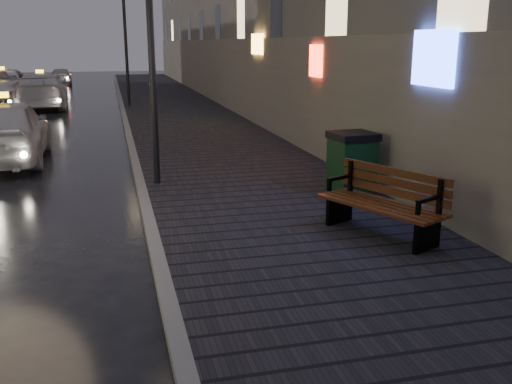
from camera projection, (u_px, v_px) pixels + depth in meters
ground at (31, 335)px, 6.12m from camera, size 120.00×120.00×0.00m
sidewalk at (175, 108)px, 26.72m from camera, size 4.60×58.00×0.15m
curb at (122, 109)px, 26.15m from camera, size 0.20×58.00×0.15m
lamp_near at (150, 20)px, 11.30m from camera, size 0.36×0.36×5.28m
lamp_far at (125, 33)px, 26.30m from camera, size 0.36×0.36×5.28m
bench at (384, 202)px, 8.75m from camera, size 1.49×2.14×1.04m
trash_bin at (352, 163)px, 11.11m from camera, size 0.88×0.88×1.22m
taxi_near at (5, 130)px, 14.80m from camera, size 2.08×4.97×1.68m
taxi_mid at (41, 91)px, 27.12m from camera, size 2.62×5.86×1.67m
taxi_far at (3, 84)px, 31.37m from camera, size 2.84×5.96×1.64m
car_far at (61, 76)px, 41.98m from camera, size 1.75×3.86×1.29m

